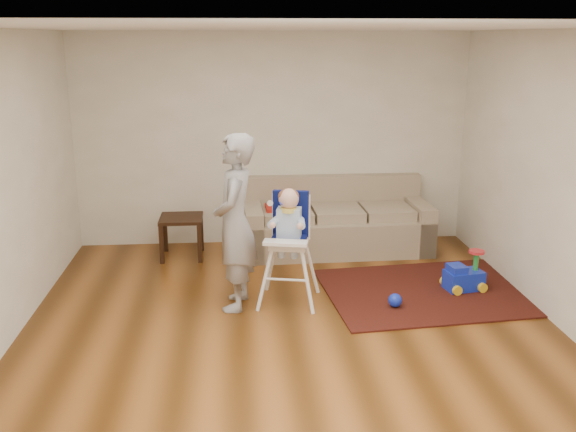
{
  "coord_description": "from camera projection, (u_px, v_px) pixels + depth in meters",
  "views": [
    {
      "loc": [
        -0.49,
        -5.39,
        2.63
      ],
      "look_at": [
        0.0,
        0.4,
        1.0
      ],
      "focal_mm": 40.0,
      "sensor_mm": 36.0,
      "label": 1
    }
  ],
  "objects": [
    {
      "name": "area_rug",
      "position": [
        430.0,
        291.0,
        6.84
      ],
      "size": [
        2.36,
        1.86,
        0.02
      ],
      "primitive_type": "cube",
      "rotation": [
        0.0,
        0.0,
        0.09
      ],
      "color": "black",
      "rests_on": "ground"
    },
    {
      "name": "adult",
      "position": [
        235.0,
        223.0,
        6.26
      ],
      "size": [
        0.5,
        0.69,
        1.75
      ],
      "primitive_type": "imported",
      "rotation": [
        0.0,
        0.0,
        -1.71
      ],
      "color": "gray",
      "rests_on": "ground"
    },
    {
      "name": "high_chair",
      "position": [
        289.0,
        248.0,
        6.45
      ],
      "size": [
        0.66,
        0.66,
        1.2
      ],
      "rotation": [
        0.0,
        0.0,
        -0.22
      ],
      "color": "white",
      "rests_on": "ground"
    },
    {
      "name": "ground",
      "position": [
        292.0,
        332.0,
        5.92
      ],
      "size": [
        5.5,
        5.5,
        0.0
      ],
      "primitive_type": "plane",
      "color": "#48270B",
      "rests_on": "ground"
    },
    {
      "name": "side_table",
      "position": [
        182.0,
        237.0,
        7.87
      ],
      "size": [
        0.51,
        0.51,
        0.51
      ],
      "primitive_type": null,
      "color": "black",
      "rests_on": "ground"
    },
    {
      "name": "sofa",
      "position": [
        336.0,
        216.0,
        8.07
      ],
      "size": [
        2.34,
        1.01,
        0.9
      ],
      "rotation": [
        0.0,
        0.0,
        0.03
      ],
      "color": "gray",
      "rests_on": "ground"
    },
    {
      "name": "room_envelope",
      "position": [
        287.0,
        121.0,
        5.92
      ],
      "size": [
        5.04,
        5.52,
        2.72
      ],
      "color": "beige",
      "rests_on": "ground"
    },
    {
      "name": "toy_ball",
      "position": [
        395.0,
        300.0,
        6.4
      ],
      "size": [
        0.14,
        0.14,
        0.14
      ],
      "primitive_type": "sphere",
      "color": "#152DC7",
      "rests_on": "area_rug"
    },
    {
      "name": "ride_on_toy",
      "position": [
        464.0,
        270.0,
        6.82
      ],
      "size": [
        0.43,
        0.34,
        0.43
      ],
      "primitive_type": null,
      "rotation": [
        0.0,
        0.0,
        0.18
      ],
      "color": "#152DC7",
      "rests_on": "area_rug"
    }
  ]
}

